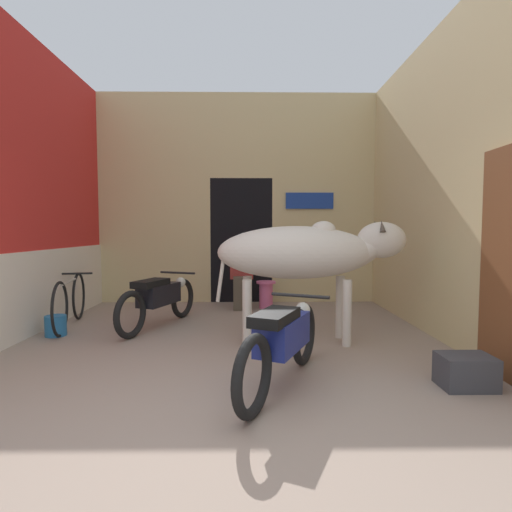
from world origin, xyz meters
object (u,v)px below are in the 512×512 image
motorcycle_far (159,298)px  crate (466,371)px  bucket (56,326)px  shopkeeper_seated (242,272)px  motorcycle_near (283,339)px  bicycle (70,301)px  cow (307,253)px  plastic_stool (266,294)px

motorcycle_far → crate: size_ratio=4.06×
motorcycle_far → bucket: size_ratio=6.88×
shopkeeper_seated → crate: bearing=-60.0°
motorcycle_near → crate: 1.59m
bicycle → bucket: (0.02, -0.46, -0.23)m
motorcycle_far → cow: bearing=-21.5°
motorcycle_near → plastic_stool: 3.48m
motorcycle_near → crate: size_ratio=3.93×
bicycle → plastic_stool: bearing=25.4°
bicycle → shopkeeper_seated: size_ratio=1.41×
cow → bicycle: 3.35m
motorcycle_far → bucket: motorcycle_far is taller
motorcycle_near → bicycle: motorcycle_near is taller
crate → plastic_stool: bearing=114.1°
motorcycle_near → plastic_stool: bearing=90.1°
plastic_stool → crate: size_ratio=1.06×
motorcycle_far → plastic_stool: motorcycle_far is taller
motorcycle_far → shopkeeper_seated: bearing=48.2°
cow → bicycle: bearing=166.3°
bucket → crate: bearing=-21.9°
bicycle → motorcycle_near: bearing=-37.8°
bucket → bicycle: bearing=92.1°
motorcycle_far → bicycle: motorcycle_far is taller
motorcycle_near → motorcycle_far: motorcycle_near is taller
cow → shopkeeper_seated: size_ratio=1.89×
cow → bicycle: (-3.18, 0.78, -0.71)m
cow → motorcycle_near: 1.58m
motorcycle_far → plastic_stool: size_ratio=3.82×
motorcycle_near → motorcycle_far: size_ratio=0.97×
crate → cow: bearing=129.4°
plastic_stool → bucket: plastic_stool is taller
bicycle → motorcycle_far: bearing=-0.6°
crate → bicycle: bearing=153.1°
motorcycle_near → crate: bearing=-1.6°
bicycle → crate: (4.35, -2.21, -0.22)m
plastic_stool → crate: 3.86m
crate → motorcycle_far: bearing=144.9°
motorcycle_near → bucket: 3.26m
motorcycle_near → bucket: size_ratio=6.64×
plastic_stool → motorcycle_near: bearing=-89.9°
cow → motorcycle_near: bearing=-105.9°
motorcycle_near → bicycle: bearing=142.2°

